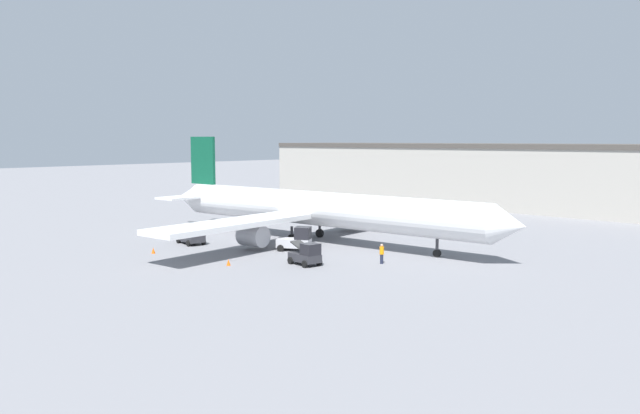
% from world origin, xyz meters
% --- Properties ---
extents(ground_plane, '(400.00, 400.00, 0.00)m').
position_xyz_m(ground_plane, '(0.00, 0.00, 0.00)').
color(ground_plane, slate).
extents(terminal_building, '(81.58, 17.04, 9.95)m').
position_xyz_m(terminal_building, '(-5.01, 45.76, 4.98)').
color(terminal_building, '#ADA89E').
rests_on(terminal_building, ground_plane).
extents(airplane, '(44.51, 38.98, 10.94)m').
position_xyz_m(airplane, '(-1.01, -0.08, 3.39)').
color(airplane, silver).
rests_on(airplane, ground_plane).
extents(ground_crew_worker, '(0.38, 0.38, 1.72)m').
position_xyz_m(ground_crew_worker, '(11.69, -4.79, 0.92)').
color(ground_crew_worker, '#1E2338').
rests_on(ground_crew_worker, ground_plane).
extents(baggage_tug, '(3.69, 2.42, 2.08)m').
position_xyz_m(baggage_tug, '(-8.44, -9.98, 0.95)').
color(baggage_tug, '#2D2D33').
rests_on(baggage_tug, ground_plane).
extents(belt_loader_truck, '(3.06, 2.13, 1.94)m').
position_xyz_m(belt_loader_truck, '(7.41, -9.64, 0.92)').
color(belt_loader_truck, '#2D2D33').
rests_on(belt_loader_truck, ground_plane).
extents(pushback_tug, '(3.54, 3.11, 2.30)m').
position_xyz_m(pushback_tug, '(1.85, -5.24, 1.04)').
color(pushback_tug, '#B2B2B7').
rests_on(pushback_tug, ground_plane).
extents(safety_cone_near, '(0.36, 0.36, 0.55)m').
position_xyz_m(safety_cone_near, '(2.72, -14.25, 0.28)').
color(safety_cone_near, '#EF590F').
rests_on(safety_cone_near, ground_plane).
extents(safety_cone_far, '(0.36, 0.36, 0.55)m').
position_xyz_m(safety_cone_far, '(-6.85, -15.50, 0.28)').
color(safety_cone_far, '#EF590F').
rests_on(safety_cone_far, ground_plane).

